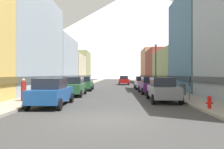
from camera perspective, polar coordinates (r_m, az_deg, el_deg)
ground_plane at (r=9.44m, az=-0.99°, el=-12.34°), size 400.00×400.00×0.00m
sidewalk_left at (r=44.76m, az=-6.97°, el=-2.51°), size 2.50×100.00×0.15m
sidewalk_right at (r=44.64m, az=9.12°, el=-2.51°), size 2.50×100.00×0.15m
storefront_left_1 at (r=25.48m, az=-25.05°, el=7.53°), size 7.14×13.53×11.08m
storefront_left_2 at (r=37.57m, az=-18.36°, el=3.10°), size 10.09×11.30×8.43m
storefront_left_3 at (r=47.71m, az=-11.87°, el=1.31°), size 6.70×9.77×6.49m
storefront_left_4 at (r=57.23m, az=-9.85°, el=1.97°), size 7.20×8.50×8.31m
storefront_right_1 at (r=27.15m, az=26.50°, el=7.40°), size 8.80×8.97×11.40m
storefront_right_2 at (r=37.22m, az=17.86°, el=1.46°), size 6.96×13.33×6.19m
storefront_right_3 at (r=49.39m, az=15.45°, el=2.00°), size 9.76×10.90×7.80m
storefront_right_4 at (r=59.92m, az=11.70°, el=2.32°), size 7.12×11.05×9.26m
car_left_0 at (r=13.68m, az=-16.41°, el=-4.70°), size 2.14×4.44×1.78m
car_left_1 at (r=19.95m, az=-10.63°, el=-3.23°), size 2.21×4.47×1.78m
car_left_2 at (r=26.35m, az=-7.60°, el=-2.45°), size 2.25×4.48×1.78m
car_right_0 at (r=16.03m, az=13.83°, el=-4.01°), size 2.19×4.46×1.78m
car_right_1 at (r=22.23m, az=10.37°, el=-2.90°), size 2.08×4.41×1.78m
car_right_2 at (r=28.99m, az=8.31°, el=-2.23°), size 2.12×4.43×1.78m
car_driving_0 at (r=40.95m, az=3.26°, el=-1.58°), size 2.06×4.40×1.78m
fire_hydrant_near at (r=12.56m, az=25.40°, el=-6.83°), size 0.40×0.22×0.70m
parking_meter_near at (r=16.33m, az=20.70°, el=-3.54°), size 0.14×0.10×1.33m
trash_bin_right at (r=19.94m, az=18.96°, el=-3.96°), size 0.59×0.59×0.98m
potted_plant_0 at (r=20.95m, az=-19.18°, el=-4.03°), size 0.55×0.55×0.81m
pedestrian_0 at (r=15.87m, az=-23.31°, el=-4.13°), size 0.36×0.36×1.59m
streetlamp_right at (r=27.30m, az=12.05°, el=4.12°), size 0.36×0.36×5.86m
mountain_backdrop at (r=276.46m, az=7.62°, el=11.68°), size 353.43×353.43×116.20m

